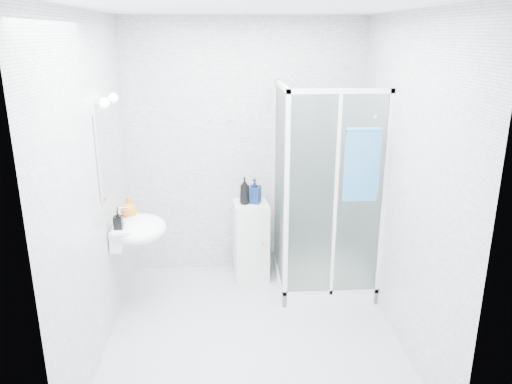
{
  "coord_description": "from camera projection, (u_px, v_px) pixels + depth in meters",
  "views": [
    {
      "loc": [
        -0.2,
        -3.66,
        2.43
      ],
      "look_at": [
        0.05,
        0.35,
        1.15
      ],
      "focal_mm": 35.0,
      "sensor_mm": 36.0,
      "label": 1
    }
  ],
  "objects": [
    {
      "name": "room",
      "position": [
        252.0,
        187.0,
        3.84
      ],
      "size": [
        2.4,
        2.6,
        2.6
      ],
      "color": "silver",
      "rests_on": "ground"
    },
    {
      "name": "shower_enclosure",
      "position": [
        317.0,
        246.0,
        4.86
      ],
      "size": [
        0.9,
        0.95,
        2.0
      ],
      "color": "white",
      "rests_on": "ground"
    },
    {
      "name": "wall_basin",
      "position": [
        137.0,
        229.0,
        4.36
      ],
      "size": [
        0.46,
        0.56,
        0.35
      ],
      "color": "white",
      "rests_on": "ground"
    },
    {
      "name": "mirror",
      "position": [
        107.0,
        151.0,
        4.13
      ],
      "size": [
        0.02,
        0.6,
        0.7
      ],
      "primitive_type": "cube",
      "color": "white",
      "rests_on": "room"
    },
    {
      "name": "vanity_lights",
      "position": [
        108.0,
        100.0,
        4.01
      ],
      "size": [
        0.1,
        0.4,
        0.08
      ],
      "color": "silver",
      "rests_on": "room"
    },
    {
      "name": "wall_hooks",
      "position": [
        220.0,
        119.0,
        4.92
      ],
      "size": [
        0.23,
        0.06,
        0.03
      ],
      "color": "silver",
      "rests_on": "room"
    },
    {
      "name": "storage_cabinet",
      "position": [
        251.0,
        241.0,
        5.1
      ],
      "size": [
        0.36,
        0.38,
        0.81
      ],
      "rotation": [
        0.0,
        0.0,
        0.09
      ],
      "color": "silver",
      "rests_on": "ground"
    },
    {
      "name": "hand_towel",
      "position": [
        362.0,
        163.0,
        4.21
      ],
      "size": [
        0.3,
        0.04,
        0.64
      ],
      "color": "teal",
      "rests_on": "shower_enclosure"
    },
    {
      "name": "shampoo_bottle_a",
      "position": [
        245.0,
        191.0,
        4.92
      ],
      "size": [
        0.12,
        0.12,
        0.27
      ],
      "primitive_type": "imported",
      "rotation": [
        0.0,
        0.0,
        -0.2
      ],
      "color": "black",
      "rests_on": "storage_cabinet"
    },
    {
      "name": "shampoo_bottle_b",
      "position": [
        255.0,
        191.0,
        4.95
      ],
      "size": [
        0.15,
        0.15,
        0.25
      ],
      "primitive_type": "imported",
      "rotation": [
        0.0,
        0.0,
        -0.34
      ],
      "color": "#0B1E47",
      "rests_on": "storage_cabinet"
    },
    {
      "name": "soap_dispenser_orange",
      "position": [
        129.0,
        207.0,
        4.43
      ],
      "size": [
        0.19,
        0.19,
        0.19
      ],
      "primitive_type": "imported",
      "rotation": [
        0.0,
        0.0,
        0.34
      ],
      "color": "orange",
      "rests_on": "wall_basin"
    },
    {
      "name": "soap_dispenser_black",
      "position": [
        118.0,
        220.0,
        4.17
      ],
      "size": [
        0.08,
        0.08,
        0.16
      ],
      "primitive_type": "imported",
      "rotation": [
        0.0,
        0.0,
        -0.02
      ],
      "color": "black",
      "rests_on": "wall_basin"
    }
  ]
}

